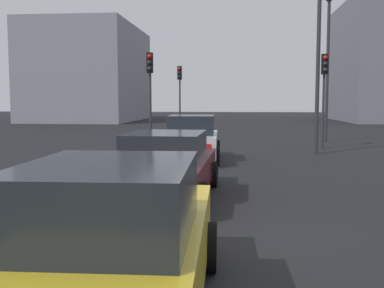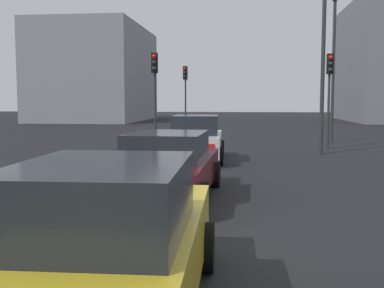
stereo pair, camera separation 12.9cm
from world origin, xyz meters
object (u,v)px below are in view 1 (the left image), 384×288
Objects in this scene: car_white_right_lead at (192,139)px; street_lamp_kerbside at (319,31)px; traffic_light_near_right at (150,80)px; traffic_light_far_left at (324,81)px; car_maroon_right_second at (167,166)px; traffic_light_near_left at (180,85)px; car_yellow_right_third at (114,247)px; street_lamp_far at (328,58)px.

street_lamp_kerbside is (2.55, -4.84, 4.16)m from car_white_right_lead.
traffic_light_near_right reaches higher than traffic_light_far_left.
traffic_light_far_left is (11.36, -5.42, 2.32)m from car_maroon_right_second.
car_white_right_lead is 15.18m from traffic_light_near_left.
car_yellow_right_third reaches higher than car_maroon_right_second.
car_white_right_lead is at bearing -50.03° from traffic_light_far_left.
car_white_right_lead is 7.61m from traffic_light_far_left.
street_lamp_kerbside is (15.04, -4.41, 4.17)m from car_yellow_right_third.
street_lamp_kerbside is 1.14× the size of street_lamp_far.
car_maroon_right_second is at bearing -26.31° from traffic_light_far_left.
traffic_light_far_left is (17.24, -5.07, 2.27)m from car_yellow_right_third.
car_white_right_lead is at bearing 117.75° from street_lamp_kerbside.
street_lamp_kerbside is (9.16, -4.77, 4.22)m from car_maroon_right_second.
street_lamp_far reaches higher than traffic_light_near_right.
car_white_right_lead reaches higher than car_yellow_right_third.
street_lamp_far reaches higher than car_maroon_right_second.
traffic_light_far_left is 3.93m from street_lamp_far.
car_white_right_lead is 0.58× the size of street_lamp_far.
street_lamp_far reaches higher than car_white_right_lead.
traffic_light_far_left is at bearing 94.75° from traffic_light_near_right.
car_maroon_right_second is 1.11× the size of traffic_light_near_right.
car_yellow_right_third is 1.08× the size of traffic_light_near_right.
car_white_right_lead is 6.62m from car_maroon_right_second.
car_white_right_lead is 5.17m from traffic_light_near_right.
car_maroon_right_second is 1.07× the size of traffic_light_near_left.
traffic_light_near_right is at bearing 7.88° from car_yellow_right_third.
street_lamp_far is (8.34, -6.30, 3.62)m from car_white_right_lead.
car_maroon_right_second is at bearing 12.01° from traffic_light_near_right.
street_lamp_far reaches higher than traffic_light_far_left.
car_yellow_right_third is 1.09× the size of traffic_light_far_left.
car_yellow_right_third is (-12.50, -0.43, -0.01)m from car_white_right_lead.
car_yellow_right_third is 16.22m from street_lamp_kerbside.
traffic_light_near_right is at bearing 14.00° from car_maroon_right_second.
traffic_light_near_left is at bearing 7.72° from car_maroon_right_second.
street_lamp_kerbside reaches higher than car_white_right_lead.
traffic_light_near_left reaches higher than traffic_light_near_right.
car_white_right_lead is 0.50× the size of street_lamp_kerbside.
traffic_light_near_left is 12.72m from traffic_light_far_left.
street_lamp_kerbside reaches higher than traffic_light_near_left.
car_yellow_right_third is 27.55m from traffic_light_near_left.
car_yellow_right_third is 21.95m from street_lamp_far.
traffic_light_near_right reaches higher than car_white_right_lead.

